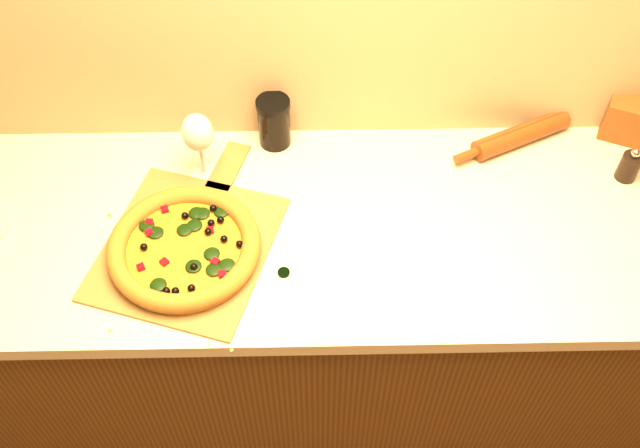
{
  "coord_description": "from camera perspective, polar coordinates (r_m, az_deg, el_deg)",
  "views": [
    {
      "loc": [
        -0.09,
        0.34,
        2.27
      ],
      "look_at": [
        -0.07,
        1.38,
        0.96
      ],
      "focal_mm": 40.0,
      "sensor_mm": 36.0,
      "label": 1
    }
  ],
  "objects": [
    {
      "name": "pepper_grinder",
      "position": [
        1.98,
        23.52,
        4.28
      ],
      "size": [
        0.05,
        0.05,
        0.1
      ],
      "color": "black",
      "rests_on": "countertop"
    },
    {
      "name": "rolling_pin",
      "position": [
        1.99,
        15.77,
        6.88
      ],
      "size": [
        0.38,
        0.2,
        0.06
      ],
      "rotation": [
        0.0,
        0.0,
        0.44
      ],
      "color": "#54250E",
      "rests_on": "countertop"
    },
    {
      "name": "pizza_peel",
      "position": [
        1.74,
        -10.38,
        -1.44
      ],
      "size": [
        0.49,
        0.61,
        0.01
      ],
      "rotation": [
        0.0,
        0.0,
        -0.3
      ],
      "color": "brown",
      "rests_on": "countertop"
    },
    {
      "name": "cabinet",
      "position": [
        2.14,
        1.91,
        -7.76
      ],
      "size": [
        2.8,
        0.65,
        0.86
      ],
      "primitive_type": "cube",
      "color": "#43240E",
      "rests_on": "ground"
    },
    {
      "name": "wine_glass",
      "position": [
        1.78,
        -9.77,
        7.11
      ],
      "size": [
        0.08,
        0.08,
        0.2
      ],
      "color": "silver",
      "rests_on": "countertop"
    },
    {
      "name": "pizza",
      "position": [
        1.69,
        -10.79,
        -1.87
      ],
      "size": [
        0.36,
        0.36,
        0.05
      ],
      "color": "#C48531",
      "rests_on": "pizza_peel"
    },
    {
      "name": "dark_jar",
      "position": [
        1.89,
        -3.7,
        8.15
      ],
      "size": [
        0.09,
        0.09,
        0.14
      ],
      "color": "black",
      "rests_on": "countertop"
    },
    {
      "name": "countertop",
      "position": [
        1.77,
        2.29,
        -0.31
      ],
      "size": [
        2.84,
        0.68,
        0.04
      ],
      "primitive_type": "cube",
      "color": "beige",
      "rests_on": "cabinet"
    },
    {
      "name": "bottle_cap",
      "position": [
        1.66,
        -2.92,
        -3.89
      ],
      "size": [
        0.04,
        0.04,
        0.01
      ],
      "primitive_type": "cylinder",
      "rotation": [
        0.0,
        0.0,
        0.42
      ],
      "color": "black",
      "rests_on": "countertop"
    }
  ]
}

